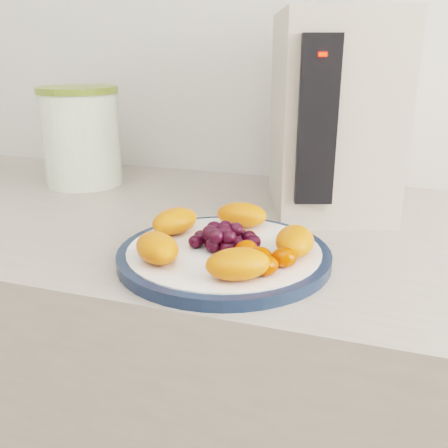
% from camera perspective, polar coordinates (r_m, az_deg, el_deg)
% --- Properties ---
extents(counter, '(3.50, 0.60, 0.90)m').
position_cam_1_polar(counter, '(1.03, 2.29, -24.18)').
color(counter, '#A79C90').
rests_on(counter, floor).
extents(plate_rim, '(0.27, 0.27, 0.01)m').
position_cam_1_polar(plate_rim, '(0.64, 0.00, -3.61)').
color(plate_rim, '#14223C').
rests_on(plate_rim, counter).
extents(plate_face, '(0.25, 0.25, 0.02)m').
position_cam_1_polar(plate_face, '(0.64, 0.00, -3.52)').
color(plate_face, white).
rests_on(plate_face, counter).
extents(canister, '(0.19, 0.19, 0.18)m').
position_cam_1_polar(canister, '(1.03, -15.97, 9.26)').
color(canister, '#3C7316').
rests_on(canister, counter).
extents(canister_lid, '(0.20, 0.20, 0.01)m').
position_cam_1_polar(canister_lid, '(1.02, -16.47, 14.50)').
color(canister_lid, olive).
rests_on(canister_lid, canister).
extents(appliance_body, '(0.25, 0.29, 0.31)m').
position_cam_1_polar(appliance_body, '(0.85, 12.18, 12.18)').
color(appliance_body, '#BFB5A5').
rests_on(appliance_body, counter).
extents(appliance_panel, '(0.06, 0.03, 0.23)m').
position_cam_1_polar(appliance_panel, '(0.72, 10.61, 11.36)').
color(appliance_panel, black).
rests_on(appliance_panel, appliance_body).
extents(appliance_led, '(0.01, 0.01, 0.01)m').
position_cam_1_polar(appliance_led, '(0.70, 11.22, 18.50)').
color(appliance_led, '#FF0C05').
rests_on(appliance_led, appliance_panel).
extents(fruit_plate, '(0.23, 0.23, 0.03)m').
position_cam_1_polar(fruit_plate, '(0.62, 0.11, -1.58)').
color(fruit_plate, '#FF5411').
rests_on(fruit_plate, plate_face).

